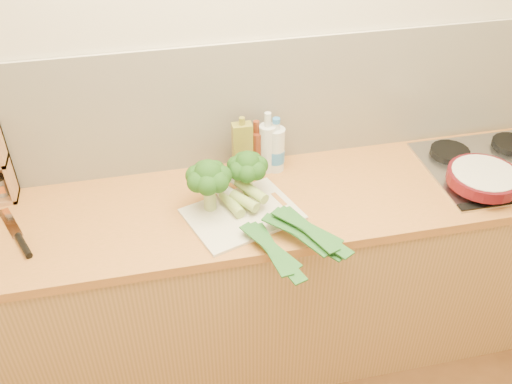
# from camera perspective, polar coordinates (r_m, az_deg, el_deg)

# --- Properties ---
(room_shell) EXTENTS (3.50, 3.50, 3.50)m
(room_shell) POSITION_cam_1_polar(r_m,az_deg,el_deg) (2.35, -0.92, 8.71)
(room_shell) COLOR beige
(room_shell) RESTS_ON ground
(counter) EXTENTS (3.20, 0.62, 0.90)m
(counter) POSITION_cam_1_polar(r_m,az_deg,el_deg) (2.57, 0.55, -8.67)
(counter) COLOR #B4844B
(counter) RESTS_ON ground
(gas_hob) EXTENTS (0.58, 0.50, 0.04)m
(gas_hob) POSITION_cam_1_polar(r_m,az_deg,el_deg) (2.64, 22.84, 2.41)
(gas_hob) COLOR silver
(gas_hob) RESTS_ON counter
(chopping_board) EXTENTS (0.48, 0.41, 0.01)m
(chopping_board) POSITION_cam_1_polar(r_m,az_deg,el_deg) (2.18, -1.36, -2.25)
(chopping_board) COLOR beige
(chopping_board) RESTS_ON counter
(broccoli_left) EXTENTS (0.17, 0.18, 0.22)m
(broccoli_left) POSITION_cam_1_polar(r_m,az_deg,el_deg) (2.12, -4.78, 1.46)
(broccoli_left) COLOR #93A761
(broccoli_left) RESTS_ON chopping_board
(broccoli_right) EXTENTS (0.16, 0.16, 0.19)m
(broccoli_right) POSITION_cam_1_polar(r_m,az_deg,el_deg) (2.20, -0.86, 2.55)
(broccoli_right) COLOR #93A761
(broccoli_right) RESTS_ON chopping_board
(leek_front) EXTENTS (0.25, 0.64, 0.04)m
(leek_front) POSITION_cam_1_polar(r_m,az_deg,el_deg) (2.13, -1.42, -2.34)
(leek_front) COLOR white
(leek_front) RESTS_ON chopping_board
(leek_mid) EXTENTS (0.39, 0.53, 0.04)m
(leek_mid) POSITION_cam_1_polar(r_m,az_deg,el_deg) (2.13, 0.53, -1.89)
(leek_mid) COLOR white
(leek_mid) RESTS_ON chopping_board
(leek_back) EXTENTS (0.38, 0.62, 0.04)m
(leek_back) POSITION_cam_1_polar(r_m,az_deg,el_deg) (2.15, 0.82, -0.71)
(leek_back) COLOR white
(leek_back) RESTS_ON chopping_board
(chefs_knife) EXTENTS (0.16, 0.32, 0.02)m
(chefs_knife) POSITION_cam_1_polar(r_m,az_deg,el_deg) (2.24, -22.51, -4.43)
(chefs_knife) COLOR silver
(chefs_knife) RESTS_ON counter
(skillet) EXTENTS (0.40, 0.29, 0.05)m
(skillet) POSITION_cam_1_polar(r_m,az_deg,el_deg) (2.45, 21.89, 1.37)
(skillet) COLOR #540E15
(skillet) RESTS_ON gas_hob
(oil_tin) EXTENTS (0.08, 0.05, 0.27)m
(oil_tin) POSITION_cam_1_polar(r_m,az_deg,el_deg) (2.34, -1.37, 4.30)
(oil_tin) COLOR olive
(oil_tin) RESTS_ON counter
(glass_bottle) EXTENTS (0.07, 0.07, 0.27)m
(glass_bottle) POSITION_cam_1_polar(r_m,az_deg,el_deg) (2.37, 1.14, 4.53)
(glass_bottle) COLOR silver
(glass_bottle) RESTS_ON counter
(amber_bottle) EXTENTS (0.06, 0.06, 0.23)m
(amber_bottle) POSITION_cam_1_polar(r_m,az_deg,el_deg) (2.38, 0.03, 4.26)
(amber_bottle) COLOR maroon
(amber_bottle) RESTS_ON counter
(water_bottle) EXTENTS (0.08, 0.08, 0.23)m
(water_bottle) POSITION_cam_1_polar(r_m,az_deg,el_deg) (2.39, 1.97, 4.19)
(water_bottle) COLOR silver
(water_bottle) RESTS_ON counter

